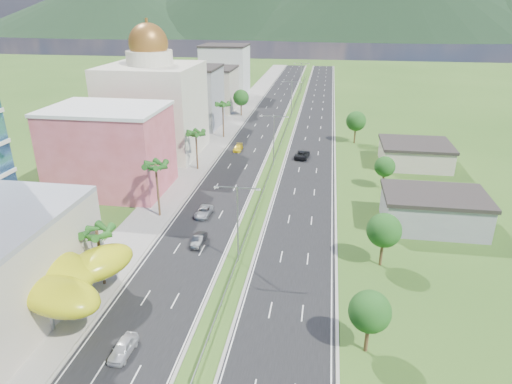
% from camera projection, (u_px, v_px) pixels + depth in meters
% --- Properties ---
extents(ground, '(500.00, 500.00, 0.00)m').
position_uv_depth(ground, '(222.00, 306.00, 52.99)').
color(ground, '#2D5119').
rests_on(ground, ground).
extents(road_left, '(11.00, 260.00, 0.04)m').
position_uv_depth(road_left, '(264.00, 120.00, 136.13)').
color(road_left, black).
rests_on(road_left, ground).
extents(road_right, '(11.00, 260.00, 0.04)m').
position_uv_depth(road_right, '(315.00, 122.00, 134.00)').
color(road_right, black).
rests_on(road_right, ground).
extents(sidewalk_left, '(7.00, 260.00, 0.12)m').
position_uv_depth(sidewalk_left, '(233.00, 119.00, 137.47)').
color(sidewalk_left, gray).
rests_on(sidewalk_left, ground).
extents(median_guardrail, '(0.10, 216.06, 0.76)m').
position_uv_depth(median_guardrail, '(284.00, 135.00, 118.41)').
color(median_guardrail, gray).
rests_on(median_guardrail, ground).
extents(streetlight_median_b, '(6.04, 0.25, 11.00)m').
position_uv_depth(streetlight_median_b, '(238.00, 216.00, 59.51)').
color(streetlight_median_b, gray).
rests_on(streetlight_median_b, ground).
extents(streetlight_median_c, '(6.04, 0.25, 11.00)m').
position_uv_depth(streetlight_median_c, '(274.00, 135.00, 96.00)').
color(streetlight_median_c, gray).
rests_on(streetlight_median_c, ground).
extents(streetlight_median_d, '(6.04, 0.25, 11.00)m').
position_uv_depth(streetlight_median_d, '(292.00, 95.00, 137.04)').
color(streetlight_median_d, gray).
rests_on(streetlight_median_d, ground).
extents(streetlight_median_e, '(6.04, 0.25, 11.00)m').
position_uv_depth(streetlight_median_e, '(301.00, 74.00, 178.08)').
color(streetlight_median_e, gray).
rests_on(streetlight_median_e, ground).
extents(lime_canopy, '(18.00, 15.00, 7.40)m').
position_uv_depth(lime_canopy, '(36.00, 273.00, 50.27)').
color(lime_canopy, '#B9BB12').
rests_on(lime_canopy, ground).
extents(pink_shophouse, '(20.00, 15.00, 15.00)m').
position_uv_depth(pink_shophouse, '(110.00, 151.00, 83.28)').
color(pink_shophouse, '#BC4D4F').
rests_on(pink_shophouse, ground).
extents(domed_building, '(20.00, 20.00, 28.70)m').
position_uv_depth(domed_building, '(154.00, 104.00, 102.78)').
color(domed_building, beige).
rests_on(domed_building, ground).
extents(midrise_grey, '(16.00, 15.00, 16.00)m').
position_uv_depth(midrise_grey, '(190.00, 98.00, 126.73)').
color(midrise_grey, gray).
rests_on(midrise_grey, ground).
extents(midrise_beige, '(16.00, 15.00, 13.00)m').
position_uv_depth(midrise_beige, '(210.00, 90.00, 147.37)').
color(midrise_beige, '#B7AD97').
rests_on(midrise_beige, ground).
extents(midrise_white, '(16.00, 15.00, 18.00)m').
position_uv_depth(midrise_white, '(225.00, 72.00, 167.38)').
color(midrise_white, silver).
rests_on(midrise_white, ground).
extents(shed_near, '(15.00, 10.00, 5.00)m').
position_uv_depth(shed_near, '(433.00, 212.00, 70.84)').
color(shed_near, gray).
rests_on(shed_near, ground).
extents(shed_far, '(14.00, 12.00, 4.40)m').
position_uv_depth(shed_far, '(415.00, 155.00, 98.03)').
color(shed_far, '#B7AD97').
rests_on(shed_far, ground).
extents(palm_tree_b, '(3.60, 3.60, 8.10)m').
position_uv_depth(palm_tree_b, '(97.00, 234.00, 54.31)').
color(palm_tree_b, '#47301C').
rests_on(palm_tree_b, ground).
extents(palm_tree_c, '(3.60, 3.60, 9.60)m').
position_uv_depth(palm_tree_c, '(156.00, 167.00, 72.00)').
color(palm_tree_c, '#47301C').
rests_on(palm_tree_c, ground).
extents(palm_tree_d, '(3.60, 3.60, 8.60)m').
position_uv_depth(palm_tree_d, '(196.00, 135.00, 93.34)').
color(palm_tree_d, '#47301C').
rests_on(palm_tree_d, ground).
extents(palm_tree_e, '(3.60, 3.60, 9.40)m').
position_uv_depth(palm_tree_e, '(223.00, 106.00, 115.85)').
color(palm_tree_e, '#47301C').
rests_on(palm_tree_e, ground).
extents(leafy_tree_lfar, '(4.90, 4.90, 8.05)m').
position_uv_depth(leafy_tree_lfar, '(241.00, 98.00, 139.70)').
color(leafy_tree_lfar, '#47301C').
rests_on(leafy_tree_lfar, ground).
extents(leafy_tree_ra, '(4.20, 4.20, 6.90)m').
position_uv_depth(leafy_tree_ra, '(370.00, 312.00, 44.31)').
color(leafy_tree_ra, '#47301C').
rests_on(leafy_tree_ra, ground).
extents(leafy_tree_rb, '(4.55, 4.55, 7.47)m').
position_uv_depth(leafy_tree_rb, '(384.00, 230.00, 59.23)').
color(leafy_tree_rb, '#47301C').
rests_on(leafy_tree_rb, ground).
extents(leafy_tree_rc, '(3.85, 3.85, 6.33)m').
position_uv_depth(leafy_tree_rc, '(385.00, 167.00, 84.65)').
color(leafy_tree_rc, '#47301C').
rests_on(leafy_tree_rc, ground).
extents(leafy_tree_rd, '(4.90, 4.90, 8.05)m').
position_uv_depth(leafy_tree_rd, '(356.00, 121.00, 112.12)').
color(leafy_tree_rd, '#47301C').
rests_on(leafy_tree_rd, ground).
extents(mountain_ridge, '(860.00, 140.00, 90.00)m').
position_uv_depth(mountain_ridge, '(381.00, 38.00, 454.85)').
color(mountain_ridge, black).
rests_on(mountain_ridge, ground).
extents(car_white_near_left, '(1.93, 4.39, 1.47)m').
position_uv_depth(car_white_near_left, '(123.00, 348.00, 45.38)').
color(car_white_near_left, silver).
rests_on(car_white_near_left, road_left).
extents(car_dark_left, '(1.54, 4.34, 1.42)m').
position_uv_depth(car_dark_left, '(199.00, 240.00, 66.06)').
color(car_dark_left, black).
rests_on(car_dark_left, road_left).
extents(car_silver_mid_left, '(2.43, 4.97, 1.36)m').
position_uv_depth(car_silver_mid_left, '(204.00, 212.00, 75.05)').
color(car_silver_mid_left, '#95989C').
rests_on(car_silver_mid_left, road_left).
extents(car_yellow_far_left, '(1.87, 4.51, 1.30)m').
position_uv_depth(car_yellow_far_left, '(238.00, 148.00, 108.07)').
color(car_yellow_far_left, yellow).
rests_on(car_yellow_far_left, road_left).
extents(car_dark_far_right, '(3.51, 6.23, 1.64)m').
position_uv_depth(car_dark_far_right, '(302.00, 154.00, 102.94)').
color(car_dark_far_right, black).
rests_on(car_dark_far_right, road_right).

